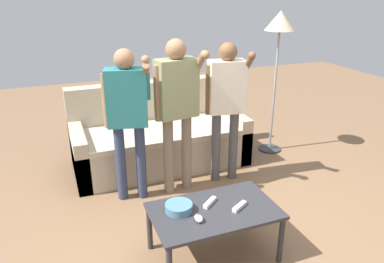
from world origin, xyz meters
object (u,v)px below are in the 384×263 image
Objects in this scene: game_remote_nunchuk at (199,218)px; player_right at (226,97)px; snack_bowl at (179,207)px; floor_lamp at (280,31)px; couch at (158,138)px; player_left at (127,109)px; game_remote_wand_far at (210,202)px; game_remote_wand_spare at (177,207)px; coffee_table at (214,215)px; game_remote_wand_near at (239,206)px; player_center at (177,100)px.

game_remote_nunchuk is 0.06× the size of player_right.
snack_bowl is 2.53m from floor_lamp.
couch is 1.06m from player_right.
game_remote_wand_far is at bearing -68.19° from player_left.
snack_bowl is at bearing 179.51° from game_remote_wand_far.
player_left is at bearing 98.25° from game_remote_wand_spare.
couch reaches higher than coffee_table.
snack_bowl reaches higher than game_remote_wand_near.
floor_lamp is 1.61m from player_center.
couch is at bearing 82.41° from game_remote_nunchuk.
game_remote_wand_near is at bearing -16.43° from coffee_table.
player_right is 1.29m from game_remote_wand_far.
game_remote_nunchuk is 1.28m from player_left.
snack_bowl is at bearing -81.74° from player_left.
snack_bowl is (-0.26, 0.08, 0.08)m from coffee_table.
player_center is at bearing 71.07° from snack_bowl.
floor_lamp is 11.41× the size of game_remote_wand_spare.
player_left is at bearing 110.49° from coffee_table.
coffee_table is at bearing -94.09° from player_center.
game_remote_wand_far is at bearing 144.64° from game_remote_wand_near.
player_center reaches higher than snack_bowl.
snack_bowl is at bearing 117.15° from game_remote_nunchuk.
game_remote_wand_spare is (-0.01, 0.04, -0.01)m from snack_bowl.
coffee_table is 0.64× the size of player_left.
coffee_table is at bearing -87.69° from game_remote_wand_far.
player_center is (0.07, 1.04, 0.61)m from coffee_table.
game_remote_nunchuk is 1.28m from player_center.
game_remote_nunchuk is 0.59× the size of game_remote_wand_near.
game_remote_wand_spare is (-1.77, -1.44, -1.07)m from floor_lamp.
player_right is (0.54, 0.04, -0.04)m from player_center.
coffee_table is at bearing 29.29° from game_remote_nunchuk.
player_right is (0.87, 1.01, 0.49)m from snack_bowl.
player_left is at bearing -178.98° from player_right.
couch is at bearing 87.40° from coffee_table.
game_remote_wand_near is 0.99× the size of game_remote_wand_spare.
game_remote_wand_far is (-0.08, -1.68, 0.13)m from couch.
player_center is at bearing 70.10° from game_remote_wand_spare.
snack_bowl is 0.12× the size of floor_lamp.
player_left is (-0.23, 1.16, 0.49)m from game_remote_nunchuk.
snack_bowl is (-0.34, -1.67, 0.14)m from couch.
player_center is (0.47, -0.02, 0.04)m from player_left.
player_right is (0.62, 1.09, 0.57)m from coffee_table.
game_remote_wand_far is at bearing -92.83° from couch.
couch is 1.33× the size of player_right.
player_right reaches higher than snack_bowl.
floor_lamp reaches higher than player_right.
game_remote_wand_spare is (-0.88, -0.97, -0.50)m from player_right.
player_center reaches higher than couch.
game_remote_nunchuk is at bearing -123.68° from player_right.
game_remote_nunchuk is 0.35m from game_remote_wand_near.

